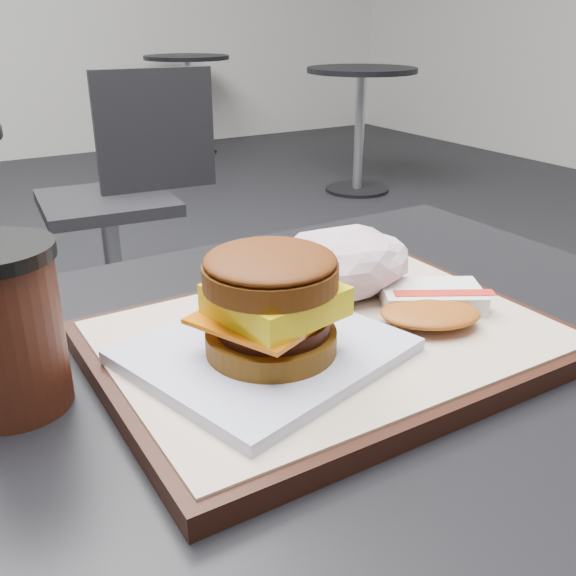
# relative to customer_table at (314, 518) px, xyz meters

# --- Properties ---
(customer_table) EXTENTS (0.80, 0.60, 0.77)m
(customer_table) POSITION_rel_customer_table_xyz_m (0.00, 0.00, 0.00)
(customer_table) COLOR #A5A5AA
(customer_table) RESTS_ON ground
(serving_tray) EXTENTS (0.38, 0.28, 0.02)m
(serving_tray) POSITION_rel_customer_table_xyz_m (0.01, -0.01, 0.20)
(serving_tray) COLOR black
(serving_tray) RESTS_ON customer_table
(breakfast_sandwich) EXTENTS (0.23, 0.21, 0.09)m
(breakfast_sandwich) POSITION_rel_customer_table_xyz_m (-0.06, -0.02, 0.24)
(breakfast_sandwich) COLOR white
(breakfast_sandwich) RESTS_ON serving_tray
(hash_brown) EXTENTS (0.14, 0.12, 0.02)m
(hash_brown) POSITION_rel_customer_table_xyz_m (0.10, -0.03, 0.22)
(hash_brown) COLOR white
(hash_brown) RESTS_ON serving_tray
(crumpled_wrapper) EXTENTS (0.14, 0.11, 0.06)m
(crumpled_wrapper) POSITION_rel_customer_table_xyz_m (0.07, 0.06, 0.24)
(crumpled_wrapper) COLOR white
(crumpled_wrapper) RESTS_ON serving_tray
(coffee_cup) EXTENTS (0.09, 0.09, 0.12)m
(coffee_cup) POSITION_rel_customer_table_xyz_m (-0.24, 0.05, 0.25)
(coffee_cup) COLOR #39160D
(coffee_cup) RESTS_ON customer_table
(neighbor_chair) EXTENTS (0.62, 0.46, 0.88)m
(neighbor_chair) POSITION_rel_customer_table_xyz_m (0.36, 1.69, -0.07)
(neighbor_chair) COLOR #9A9B9F
(neighbor_chair) RESTS_ON ground
(bg_table_near) EXTENTS (0.66, 0.66, 0.75)m
(bg_table_near) POSITION_rel_customer_table_xyz_m (2.20, 2.80, -0.02)
(bg_table_near) COLOR black
(bg_table_near) RESTS_ON ground
(bg_table_far) EXTENTS (0.66, 0.66, 0.75)m
(bg_table_far) POSITION_rel_customer_table_xyz_m (1.80, 4.50, -0.02)
(bg_table_far) COLOR black
(bg_table_far) RESTS_ON ground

